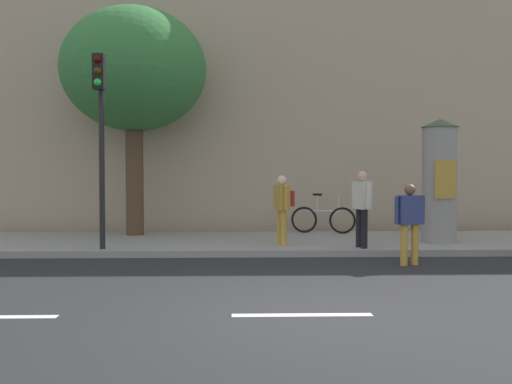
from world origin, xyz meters
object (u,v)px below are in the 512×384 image
at_px(street_tree, 134,71).
at_px(poster_column, 439,180).
at_px(traffic_light, 100,119).
at_px(pedestrian_near_pole, 283,203).
at_px(pedestrian_in_dark_shirt, 409,217).
at_px(bicycle_leaning, 323,219).
at_px(pedestrian_in_light_jacket, 362,202).

bearing_deg(street_tree, poster_column, -13.12).
xyz_separation_m(traffic_light, street_tree, (0.19, 2.94, 1.53)).
height_order(poster_column, pedestrian_near_pole, poster_column).
height_order(pedestrian_in_dark_shirt, bicycle_leaning, pedestrian_in_dark_shirt).
distance_m(street_tree, pedestrian_in_light_jacket, 7.01).
distance_m(poster_column, bicycle_leaning, 3.41).
xyz_separation_m(traffic_light, pedestrian_in_dark_shirt, (6.32, -1.30, -2.02)).
bearing_deg(traffic_light, pedestrian_near_pole, 10.36).
height_order(traffic_light, poster_column, traffic_light).
height_order(street_tree, pedestrian_in_light_jacket, street_tree).
distance_m(poster_column, street_tree, 8.28).
distance_m(poster_column, pedestrian_in_dark_shirt, 2.94).
height_order(street_tree, pedestrian_near_pole, street_tree).
bearing_deg(pedestrian_in_dark_shirt, pedestrian_in_light_jacket, 113.22).
height_order(traffic_light, bicycle_leaning, traffic_light).
xyz_separation_m(poster_column, pedestrian_in_light_jacket, (-2.07, -1.01, -0.48)).
height_order(pedestrian_in_dark_shirt, pedestrian_in_light_jacket, pedestrian_in_light_jacket).
bearing_deg(pedestrian_near_pole, poster_column, 6.77).
distance_m(pedestrian_in_dark_shirt, pedestrian_near_pole, 3.10).
bearing_deg(poster_column, pedestrian_in_dark_shirt, -120.32).
distance_m(pedestrian_in_dark_shirt, bicycle_leaning, 4.66).
relative_size(poster_column, bicycle_leaning, 1.70).
relative_size(traffic_light, poster_column, 1.42).
distance_m(pedestrian_in_dark_shirt, pedestrian_in_light_jacket, 1.60).
bearing_deg(bicycle_leaning, traffic_light, -148.55).
bearing_deg(traffic_light, bicycle_leaning, 31.45).
relative_size(poster_column, pedestrian_near_pole, 1.84).
height_order(pedestrian_in_dark_shirt, pedestrian_near_pole, pedestrian_near_pole).
relative_size(poster_column, street_tree, 0.49).
distance_m(poster_column, pedestrian_near_pole, 3.85).
xyz_separation_m(poster_column, street_tree, (-7.57, 1.76, 2.86)).
relative_size(traffic_light, pedestrian_in_dark_shirt, 2.63).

